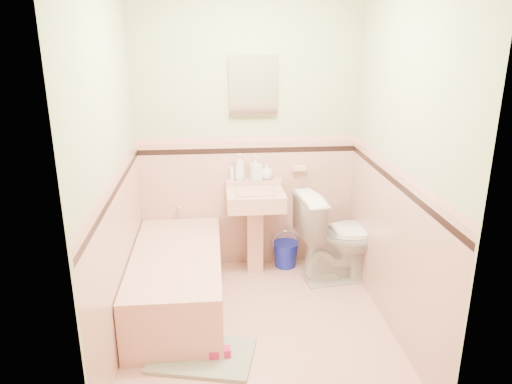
{
  "coord_description": "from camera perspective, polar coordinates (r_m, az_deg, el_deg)",
  "views": [
    {
      "loc": [
        -0.32,
        -3.24,
        2.17
      ],
      "look_at": [
        0.0,
        0.25,
        1.0
      ],
      "focal_mm": 34.39,
      "sensor_mm": 36.0,
      "label": 1
    }
  ],
  "objects": [
    {
      "name": "floor",
      "position": [
        3.91,
        0.35,
        -15.25
      ],
      "size": [
        2.2,
        2.2,
        0.0
      ],
      "primitive_type": "plane",
      "color": "#DDA591",
      "rests_on": "ground"
    },
    {
      "name": "wall_back",
      "position": [
        4.44,
        -1.0,
        6.52
      ],
      "size": [
        2.5,
        0.0,
        2.5
      ],
      "primitive_type": "plane",
      "rotation": [
        1.57,
        0.0,
        0.0
      ],
      "color": "beige",
      "rests_on": "ground"
    },
    {
      "name": "wall_front",
      "position": [
        2.34,
        3.01,
        -4.59
      ],
      "size": [
        2.5,
        0.0,
        2.5
      ],
      "primitive_type": "plane",
      "rotation": [
        -1.57,
        0.0,
        0.0
      ],
      "color": "beige",
      "rests_on": "ground"
    },
    {
      "name": "wall_left",
      "position": [
        3.43,
        -16.49,
        2.17
      ],
      "size": [
        0.0,
        2.5,
        2.5
      ],
      "primitive_type": "plane",
      "rotation": [
        1.57,
        0.0,
        1.57
      ],
      "color": "beige",
      "rests_on": "ground"
    },
    {
      "name": "wall_right",
      "position": [
        3.61,
        16.41,
        2.97
      ],
      "size": [
        0.0,
        2.5,
        2.5
      ],
      "primitive_type": "plane",
      "rotation": [
        1.57,
        0.0,
        -1.57
      ],
      "color": "beige",
      "rests_on": "ground"
    },
    {
      "name": "wainscot_back",
      "position": [
        4.61,
        -0.95,
        -1.44
      ],
      "size": [
        2.0,
        0.0,
        2.0
      ],
      "primitive_type": "plane",
      "rotation": [
        1.57,
        0.0,
        0.0
      ],
      "color": "#E0AA96",
      "rests_on": "ground"
    },
    {
      "name": "wainscot_front",
      "position": [
        2.68,
        2.73,
        -17.41
      ],
      "size": [
        2.0,
        0.0,
        2.0
      ],
      "primitive_type": "plane",
      "rotation": [
        -1.57,
        0.0,
        0.0
      ],
      "color": "#E0AA96",
      "rests_on": "ground"
    },
    {
      "name": "wainscot_left",
      "position": [
        3.66,
        -15.38,
        -7.65
      ],
      "size": [
        0.0,
        2.2,
        2.2
      ],
      "primitive_type": "plane",
      "rotation": [
        1.57,
        0.0,
        1.57
      ],
      "color": "#E0AA96",
      "rests_on": "ground"
    },
    {
      "name": "wainscot_right",
      "position": [
        3.82,
        15.36,
        -6.45
      ],
      "size": [
        0.0,
        2.2,
        2.2
      ],
      "primitive_type": "plane",
      "rotation": [
        1.57,
        0.0,
        -1.57
      ],
      "color": "#E0AA96",
      "rests_on": "ground"
    },
    {
      "name": "accent_back",
      "position": [
        4.45,
        -0.98,
        4.84
      ],
      "size": [
        2.0,
        0.0,
        2.0
      ],
      "primitive_type": "plane",
      "rotation": [
        1.57,
        0.0,
        0.0
      ],
      "color": "black",
      "rests_on": "ground"
    },
    {
      "name": "accent_front",
      "position": [
        2.41,
        2.9,
        -7.27
      ],
      "size": [
        2.0,
        0.0,
        2.0
      ],
      "primitive_type": "plane",
      "rotation": [
        -1.57,
        0.0,
        0.0
      ],
      "color": "black",
      "rests_on": "ground"
    },
    {
      "name": "accent_left",
      "position": [
        3.46,
        -16.01,
        0.11
      ],
      "size": [
        0.0,
        2.2,
        2.2
      ],
      "primitive_type": "plane",
      "rotation": [
        1.57,
        0.0,
        1.57
      ],
      "color": "black",
      "rests_on": "ground"
    },
    {
      "name": "accent_right",
      "position": [
        3.64,
        15.96,
        1.0
      ],
      "size": [
        0.0,
        2.2,
        2.2
      ],
      "primitive_type": "plane",
      "rotation": [
        1.57,
        0.0,
        -1.57
      ],
      "color": "black",
      "rests_on": "ground"
    },
    {
      "name": "cap_back",
      "position": [
        4.43,
        -0.98,
        6.1
      ],
      "size": [
        2.0,
        0.0,
        2.0
      ],
      "primitive_type": "plane",
      "rotation": [
        1.57,
        0.0,
        0.0
      ],
      "color": "#DD9A8A",
      "rests_on": "ground"
    },
    {
      "name": "cap_front",
      "position": [
        2.37,
        2.94,
        -5.09
      ],
      "size": [
        2.0,
        0.0,
        2.0
      ],
      "primitive_type": "plane",
      "rotation": [
        -1.57,
        0.0,
        0.0
      ],
      "color": "#DD9A8A",
      "rests_on": "ground"
    },
    {
      "name": "cap_left",
      "position": [
        3.44,
        -16.15,
        1.7
      ],
      "size": [
        0.0,
        2.2,
        2.2
      ],
      "primitive_type": "plane",
      "rotation": [
        1.57,
        0.0,
        1.57
      ],
      "color": "#DD9A8A",
      "rests_on": "ground"
    },
    {
      "name": "cap_right",
      "position": [
        3.61,
        16.1,
        2.51
      ],
      "size": [
        0.0,
        2.2,
        2.2
      ],
      "primitive_type": "plane",
      "rotation": [
        1.57,
        0.0,
        -1.57
      ],
      "color": "#DD9A8A",
      "rests_on": "ground"
    },
    {
      "name": "bathtub",
      "position": [
        4.07,
        -9.12,
        -10.3
      ],
      "size": [
        0.7,
        1.5,
        0.45
      ],
      "primitive_type": "cube",
      "color": "#D89E89",
      "rests_on": "floor"
    },
    {
      "name": "tub_faucet",
      "position": [
        4.56,
        -8.83,
        -1.47
      ],
      "size": [
        0.04,
        0.12,
        0.04
      ],
      "primitive_type": "cylinder",
      "rotation": [
        1.57,
        0.0,
        0.0
      ],
      "color": "silver",
      "rests_on": "wall_back"
    },
    {
      "name": "sink",
      "position": [
        4.47,
        -0.07,
        -4.81
      ],
      "size": [
        0.51,
        0.48,
        0.8
      ],
      "primitive_type": null,
      "color": "#D89E89",
      "rests_on": "floor"
    },
    {
      "name": "sink_faucet",
      "position": [
        4.42,
        -0.24,
        2.46
      ],
      "size": [
        0.02,
        0.02,
        0.1
      ],
      "primitive_type": "cylinder",
      "color": "silver",
      "rests_on": "sink"
    },
    {
      "name": "medicine_cabinet",
      "position": [
        4.35,
        -0.33,
        12.27
      ],
      "size": [
        0.39,
        0.04,
        0.48
      ],
      "primitive_type": "cube",
      "color": "white",
      "rests_on": "wall_back"
    },
    {
      "name": "soap_dish",
      "position": [
        4.53,
        5.0,
        2.79
      ],
      "size": [
        0.12,
        0.07,
        0.04
      ],
      "primitive_type": "cube",
      "color": "#D89E89",
      "rests_on": "wall_back"
    },
    {
      "name": "soap_bottle_left",
      "position": [
        4.44,
        -1.91,
        2.92
      ],
      "size": [
        0.1,
        0.1,
        0.24
      ],
      "primitive_type": "imported",
      "rotation": [
        0.0,
        0.0,
        -0.12
      ],
      "color": "#B2B2B2",
      "rests_on": "sink"
    },
    {
      "name": "soap_bottle_mid",
      "position": [
        4.46,
        -0.04,
        2.8
      ],
      "size": [
        0.12,
        0.12,
        0.22
      ],
      "primitive_type": "imported",
      "rotation": [
        0.0,
        0.0,
        0.3
      ],
      "color": "#B2B2B2",
      "rests_on": "sink"
    },
    {
      "name": "soap_bottle_right",
      "position": [
        4.48,
        1.26,
        2.41
      ],
      "size": [
        0.14,
        0.14,
        0.15
      ],
      "primitive_type": "imported",
      "rotation": [
        0.0,
        0.0,
        -0.2
      ],
      "color": "#B2B2B2",
      "rests_on": "sink"
    },
    {
      "name": "tube",
      "position": [
        4.46,
        -2.82,
        2.13
      ],
      "size": [
        0.04,
        0.04,
        0.12
      ],
      "primitive_type": "cylinder",
      "rotation": [
        0.0,
        0.0,
        0.3
      ],
      "color": "white",
      "rests_on": "sink"
    },
    {
      "name": "toilet",
      "position": [
        4.44,
        10.03,
        -5.09
      ],
      "size": [
        0.87,
        0.58,
        0.83
      ],
      "primitive_type": "imported",
      "rotation": [
        0.0,
        0.0,
        1.72
      ],
      "color": "white",
      "rests_on": "floor"
    },
    {
      "name": "bucket",
      "position": [
        4.73,
        3.45,
        -7.24
      ],
      "size": [
        0.3,
        0.3,
        0.24
      ],
      "primitive_type": null,
      "rotation": [
        0.0,
        0.0,
        0.3
      ],
      "color": "#1420B5",
      "rests_on": "floor"
    },
    {
      "name": "bath_mat",
      "position": [
        3.6,
        -6.31,
        -18.37
      ],
      "size": [
        0.79,
        0.61,
        0.03
      ],
      "primitive_type": "cube",
      "rotation": [
        0.0,
        0.0,
        -0.23
      ],
      "color": "gray",
      "rests_on": "floor"
    },
    {
      "name": "shoe",
      "position": [
        3.55,
        -4.25,
        -18.12
      ],
      "size": [
        0.15,
        0.08,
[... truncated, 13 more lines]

